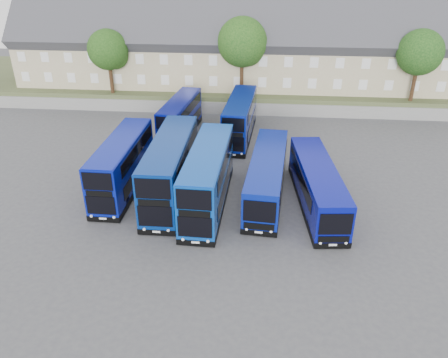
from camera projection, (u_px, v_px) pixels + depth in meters
ground at (194, 222)px, 32.09m from camera, size 120.00×120.00×0.00m
retaining_wall at (224, 108)px, 52.91m from camera, size 70.00×0.40×1.50m
earth_bank at (230, 84)px, 61.61m from camera, size 80.00×20.00×2.00m
terrace_row at (252, 49)px, 55.24m from camera, size 60.00×10.40×11.20m
dd_front_left at (123, 166)px, 35.69m from camera, size 2.57×10.79×4.28m
dd_front_mid at (171, 169)px, 34.58m from camera, size 2.82×11.87×4.71m
dd_front_right at (208, 179)px, 33.35m from camera, size 3.00×11.59×4.57m
dd_rear_left at (180, 118)px, 46.30m from camera, size 3.25×9.99×3.90m
dd_rear_right at (240, 119)px, 45.54m from camera, size 3.16×10.82×4.24m
coach_east_a at (267, 177)px, 34.95m from camera, size 3.56×12.39×3.34m
coach_east_b at (317, 186)px, 33.62m from camera, size 3.70×12.12×3.26m
tree_west at (109, 51)px, 52.06m from camera, size 4.80×4.80×7.65m
tree_mid at (244, 44)px, 50.74m from camera, size 5.76×5.76×9.18m
tree_east at (421, 54)px, 49.01m from camera, size 5.12×5.12×8.16m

